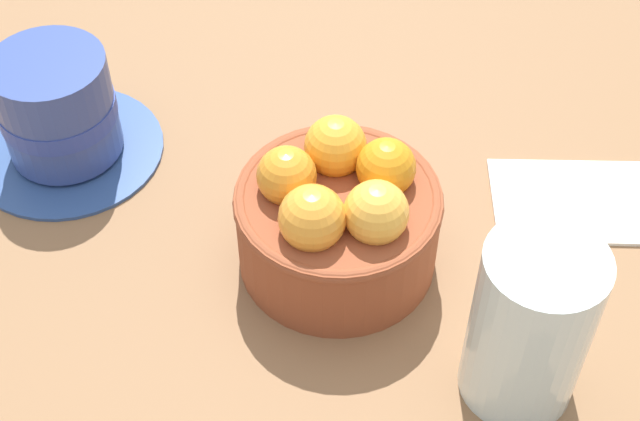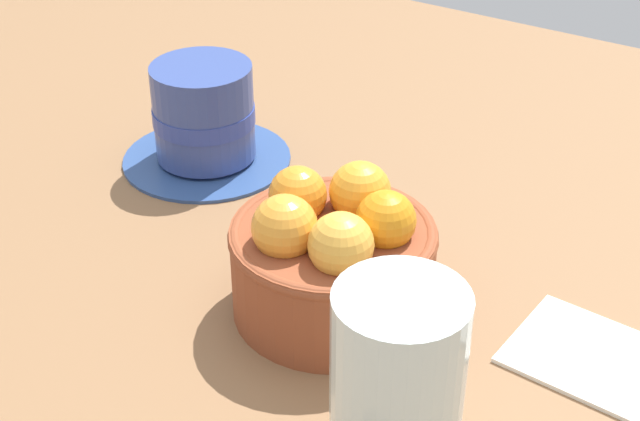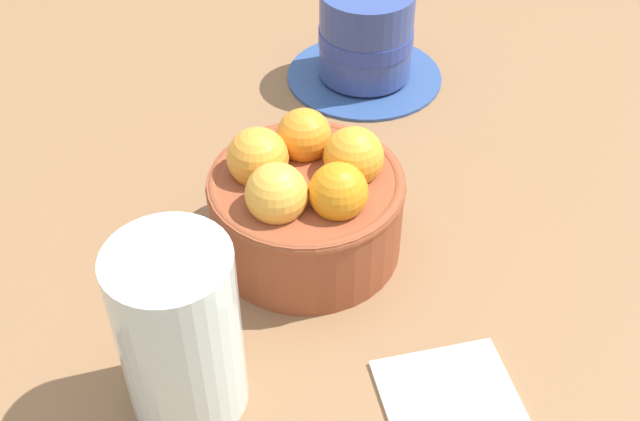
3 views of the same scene
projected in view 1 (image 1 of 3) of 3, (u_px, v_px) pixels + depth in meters
The scene contains 5 objects.
ground_plane at pixel (337, 279), 66.24cm from camera, with size 135.74×111.62×4.78cm, color brown.
terracotta_bowl at pixel (338, 216), 61.23cm from camera, with size 13.59×13.59×9.54cm.
coffee_cup at pixel (59, 113), 68.50cm from camera, with size 14.32×14.32×8.70cm.
water_glass at pixel (530, 326), 53.41cm from camera, with size 6.94×6.94×11.97cm, color silver.
folded_napkin at pixel (572, 200), 67.68cm from camera, with size 11.48×8.09×0.60cm, color white.
Camera 1 is at (3.11, 40.58, 50.11)cm, focal length 52.66 mm.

